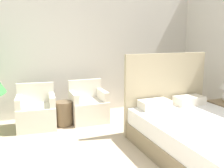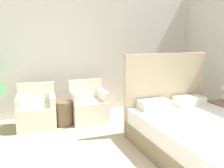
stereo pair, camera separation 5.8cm
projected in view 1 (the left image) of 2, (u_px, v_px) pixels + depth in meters
The scene contains 5 objects.
wall_back at pixel (74, 47), 5.30m from camera, with size 10.00×0.06×2.90m.
bed at pixel (205, 136), 3.50m from camera, with size 1.56×2.23×1.39m.
armchair_near_window_left at pixel (37, 113), 4.60m from camera, with size 0.73×0.65×0.80m.
armchair_near_window_right at pixel (88, 108), 4.96m from camera, with size 0.69×0.59×0.80m.
side_table at pixel (64, 113), 4.74m from camera, with size 0.33×0.33×0.46m.
Camera 1 is at (-1.21, -1.27, 1.69)m, focal length 40.00 mm.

